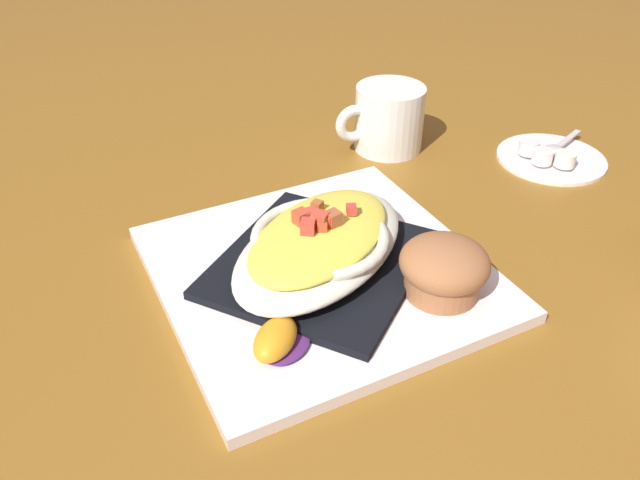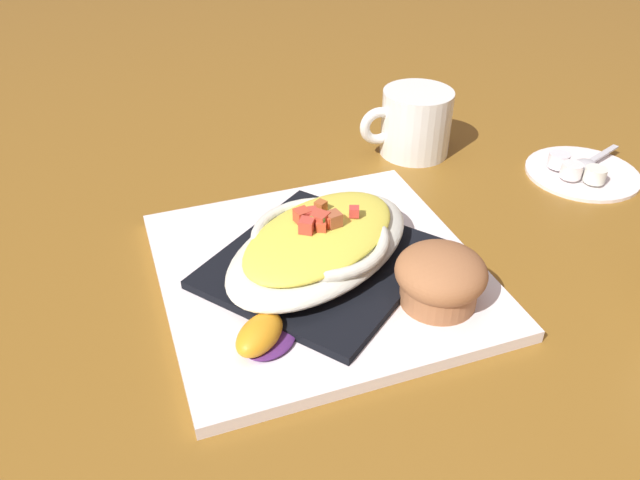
# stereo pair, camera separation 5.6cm
# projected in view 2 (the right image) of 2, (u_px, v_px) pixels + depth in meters

# --- Properties ---
(ground_plane) EXTENTS (2.60, 2.60, 0.00)m
(ground_plane) POSITION_uv_depth(u_px,v_px,m) (320.00, 277.00, 0.59)
(ground_plane) COLOR brown
(square_plate) EXTENTS (0.33, 0.33, 0.01)m
(square_plate) POSITION_uv_depth(u_px,v_px,m) (320.00, 272.00, 0.58)
(square_plate) COLOR white
(square_plate) RESTS_ON ground_plane
(folded_napkin) EXTENTS (0.25, 0.25, 0.01)m
(folded_napkin) POSITION_uv_depth(u_px,v_px,m) (320.00, 263.00, 0.58)
(folded_napkin) COLOR black
(folded_napkin) RESTS_ON square_plate
(gratin_dish) EXTENTS (0.23, 0.22, 0.05)m
(gratin_dish) POSITION_uv_depth(u_px,v_px,m) (320.00, 242.00, 0.56)
(gratin_dish) COLOR silver
(gratin_dish) RESTS_ON folded_napkin
(muffin) EXTENTS (0.08, 0.08, 0.05)m
(muffin) POSITION_uv_depth(u_px,v_px,m) (440.00, 277.00, 0.53)
(muffin) COLOR #A46740
(muffin) RESTS_ON square_plate
(orange_garnish) EXTENTS (0.06, 0.06, 0.02)m
(orange_garnish) POSITION_uv_depth(u_px,v_px,m) (262.00, 336.00, 0.49)
(orange_garnish) COLOR #502467
(orange_garnish) RESTS_ON square_plate
(coffee_mug) EXTENTS (0.11, 0.08, 0.08)m
(coffee_mug) POSITION_uv_depth(u_px,v_px,m) (414.00, 126.00, 0.77)
(coffee_mug) COLOR white
(coffee_mug) RESTS_ON ground_plane
(creamer_saucer) EXTENTS (0.13, 0.13, 0.01)m
(creamer_saucer) POSITION_uv_depth(u_px,v_px,m) (583.00, 171.00, 0.74)
(creamer_saucer) COLOR white
(creamer_saucer) RESTS_ON ground_plane
(spoon) EXTENTS (0.08, 0.06, 0.01)m
(spoon) POSITION_uv_depth(u_px,v_px,m) (587.00, 164.00, 0.74)
(spoon) COLOR silver
(spoon) RESTS_ON creamer_saucer
(creamer_cup_0) EXTENTS (0.02, 0.02, 0.02)m
(creamer_cup_0) POSITION_uv_depth(u_px,v_px,m) (559.00, 160.00, 0.74)
(creamer_cup_0) COLOR white
(creamer_cup_0) RESTS_ON creamer_saucer
(creamer_cup_1) EXTENTS (0.02, 0.02, 0.02)m
(creamer_cup_1) POSITION_uv_depth(u_px,v_px,m) (571.00, 170.00, 0.72)
(creamer_cup_1) COLOR white
(creamer_cup_1) RESTS_ON creamer_saucer
(creamer_cup_2) EXTENTS (0.02, 0.02, 0.02)m
(creamer_cup_2) POSITION_uv_depth(u_px,v_px,m) (595.00, 175.00, 0.71)
(creamer_cup_2) COLOR white
(creamer_cup_2) RESTS_ON creamer_saucer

